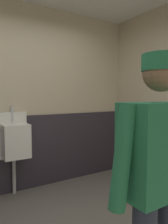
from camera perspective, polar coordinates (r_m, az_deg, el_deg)
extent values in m
cube|color=beige|center=(3.24, -18.84, 3.55)|extent=(4.48, 0.12, 2.69)
cube|color=#2D2833|center=(3.28, -18.19, -10.61)|extent=(3.88, 0.03, 1.09)
cube|color=white|center=(3.20, -18.43, -5.82)|extent=(0.40, 0.05, 0.65)
cube|color=white|center=(3.05, -17.64, -7.27)|extent=(0.34, 0.30, 0.45)
cylinder|color=#B7BABF|center=(3.15, -18.51, -0.57)|extent=(0.04, 0.04, 0.24)
cylinder|color=#B7BABF|center=(3.30, -18.02, -15.38)|extent=(0.05, 0.05, 0.55)
cube|color=#26724C|center=(1.35, 19.28, -9.09)|extent=(0.47, 0.24, 0.54)
cylinder|color=#26724C|center=(1.15, 10.23, -11.57)|extent=(0.17, 0.09, 0.56)
sphere|color=#8C664C|center=(1.32, 19.75, 9.68)|extent=(0.21, 0.21, 0.21)
cylinder|color=#26724C|center=(1.32, 19.82, 12.19)|extent=(0.22, 0.22, 0.10)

